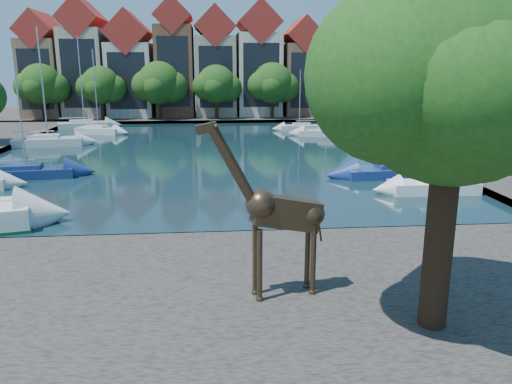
% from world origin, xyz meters
% --- Properties ---
extents(ground, '(160.00, 160.00, 0.00)m').
position_xyz_m(ground, '(0.00, 0.00, 0.00)').
color(ground, '#38332B').
rests_on(ground, ground).
extents(water_basin, '(38.00, 50.00, 0.08)m').
position_xyz_m(water_basin, '(0.00, 24.00, 0.04)').
color(water_basin, black).
rests_on(water_basin, ground).
extents(near_quay, '(50.00, 14.00, 0.50)m').
position_xyz_m(near_quay, '(0.00, -7.00, 0.25)').
color(near_quay, '#4B4741').
rests_on(near_quay, ground).
extents(far_quay, '(60.00, 16.00, 0.50)m').
position_xyz_m(far_quay, '(0.00, 56.00, 0.25)').
color(far_quay, '#4B4741').
rests_on(far_quay, ground).
extents(right_quay, '(14.00, 52.00, 0.50)m').
position_xyz_m(right_quay, '(25.00, 24.00, 0.25)').
color(right_quay, '#4B4741').
rests_on(right_quay, ground).
extents(plane_tree, '(8.32, 6.40, 10.62)m').
position_xyz_m(plane_tree, '(7.62, -9.01, 7.67)').
color(plane_tree, '#332114').
rests_on(plane_tree, near_quay).
extents(townhouse_west_end, '(5.44, 9.18, 14.93)m').
position_xyz_m(townhouse_west_end, '(-23.00, 55.99, 7.36)').
color(townhouse_west_end, '#825F47').
rests_on(townhouse_west_end, far_quay).
extents(townhouse_west_mid, '(5.94, 9.18, 16.79)m').
position_xyz_m(townhouse_west_mid, '(-17.00, 55.99, 8.23)').
color(townhouse_west_mid, tan).
rests_on(townhouse_west_mid, far_quay).
extents(townhouse_west_inner, '(6.43, 9.18, 15.15)m').
position_xyz_m(townhouse_west_inner, '(-10.50, 55.99, 7.35)').
color(townhouse_west_inner, beige).
rests_on(townhouse_west_inner, far_quay).
extents(townhouse_center, '(5.44, 9.18, 16.93)m').
position_xyz_m(townhouse_center, '(-4.00, 55.99, 8.36)').
color(townhouse_center, brown).
rests_on(townhouse_center, far_quay).
extents(townhouse_east_inner, '(5.94, 9.18, 15.79)m').
position_xyz_m(townhouse_east_inner, '(2.00, 55.99, 7.73)').
color(townhouse_east_inner, tan).
rests_on(townhouse_east_inner, far_quay).
extents(townhouse_east_mid, '(6.43, 9.18, 16.65)m').
position_xyz_m(townhouse_east_mid, '(8.50, 55.99, 8.10)').
color(townhouse_east_mid, beige).
rests_on(townhouse_east_mid, far_quay).
extents(townhouse_east_end, '(5.44, 9.18, 14.43)m').
position_xyz_m(townhouse_east_end, '(15.00, 55.99, 7.11)').
color(townhouse_east_end, brown).
rests_on(townhouse_east_end, far_quay).
extents(far_tree_far_west, '(7.28, 5.60, 7.68)m').
position_xyz_m(far_tree_far_west, '(-21.90, 50.49, 5.18)').
color(far_tree_far_west, '#332114').
rests_on(far_tree_far_west, far_quay).
extents(far_tree_west, '(6.76, 5.20, 7.36)m').
position_xyz_m(far_tree_west, '(-13.91, 50.49, 5.08)').
color(far_tree_west, '#332114').
rests_on(far_tree_west, far_quay).
extents(far_tree_mid_west, '(7.80, 6.00, 8.00)m').
position_xyz_m(far_tree_mid_west, '(-5.89, 50.49, 5.29)').
color(far_tree_mid_west, '#332114').
rests_on(far_tree_mid_west, far_quay).
extents(far_tree_mid_east, '(7.02, 5.40, 7.52)m').
position_xyz_m(far_tree_mid_east, '(2.10, 50.49, 5.13)').
color(far_tree_mid_east, '#332114').
rests_on(far_tree_mid_east, far_quay).
extents(far_tree_east, '(7.54, 5.80, 7.84)m').
position_xyz_m(far_tree_east, '(10.11, 50.49, 5.24)').
color(far_tree_east, '#332114').
rests_on(far_tree_east, far_quay).
extents(far_tree_far_east, '(6.76, 5.20, 7.36)m').
position_xyz_m(far_tree_far_east, '(18.09, 50.49, 5.08)').
color(far_tree_far_east, '#332114').
rests_on(far_tree_far_east, far_quay).
extents(giraffe_statue, '(4.02, 1.17, 5.75)m').
position_xyz_m(giraffe_statue, '(3.23, -6.69, 3.33)').
color(giraffe_statue, '#3B2C1D').
rests_on(giraffe_statue, near_quay).
extents(sailboat_left_b, '(6.76, 3.10, 8.94)m').
position_xyz_m(sailboat_left_b, '(-12.00, 14.41, 0.59)').
color(sailboat_left_b, navy).
rests_on(sailboat_left_b, water_basin).
extents(sailboat_left_c, '(6.79, 3.21, 11.37)m').
position_xyz_m(sailboat_left_c, '(-15.00, 29.22, 0.71)').
color(sailboat_left_c, silver).
rests_on(sailboat_left_c, water_basin).
extents(sailboat_left_d, '(5.61, 3.50, 9.63)m').
position_xyz_m(sailboat_left_d, '(-12.00, 38.12, 0.65)').
color(sailboat_left_d, silver).
rests_on(sailboat_left_d, water_basin).
extents(sailboat_left_e, '(6.78, 3.88, 11.33)m').
position_xyz_m(sailboat_left_e, '(-15.00, 44.00, 0.66)').
color(sailboat_left_e, silver).
rests_on(sailboat_left_e, water_basin).
extents(sailboat_right_a, '(5.44, 1.97, 11.50)m').
position_xyz_m(sailboat_right_a, '(15.00, 7.58, 0.67)').
color(sailboat_right_a, white).
rests_on(sailboat_right_a, water_basin).
extents(sailboat_right_b, '(6.88, 2.76, 10.79)m').
position_xyz_m(sailboat_right_b, '(14.02, 12.39, 0.59)').
color(sailboat_right_b, navy).
rests_on(sailboat_right_b, water_basin).
extents(sailboat_right_c, '(6.37, 3.33, 8.02)m').
position_xyz_m(sailboat_right_c, '(14.19, 33.93, 0.58)').
color(sailboat_right_c, beige).
rests_on(sailboat_right_c, water_basin).
extents(sailboat_right_d, '(4.86, 1.90, 7.28)m').
position_xyz_m(sailboat_right_d, '(12.04, 39.40, 0.55)').
color(sailboat_right_d, beige).
rests_on(sailboat_right_d, water_basin).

